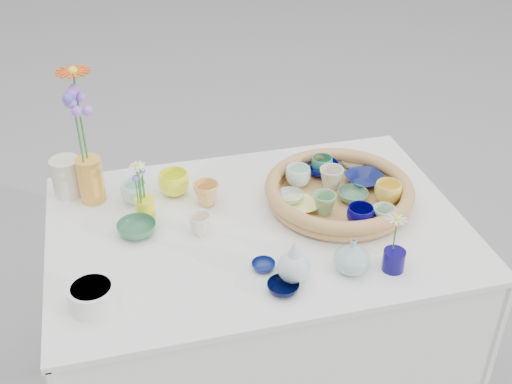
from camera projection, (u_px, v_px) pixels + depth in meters
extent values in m
imported|color=#020877|center=(321.00, 168.00, 2.17)|extent=(0.15, 0.15, 0.04)
imported|color=#0E1854|center=(365.00, 180.00, 2.11)|extent=(0.14, 0.14, 0.03)
imported|color=#FAD64B|center=(388.00, 192.00, 2.02)|extent=(0.11, 0.11, 0.07)
imported|color=#4B7957|center=(353.00, 196.00, 2.03)|extent=(0.12, 0.12, 0.03)
imported|color=#75B077|center=(324.00, 204.00, 1.96)|extent=(0.08, 0.08, 0.07)
imported|color=#ABC9C6|center=(290.00, 197.00, 2.03)|extent=(0.09, 0.09, 0.03)
imported|color=silver|center=(298.00, 176.00, 2.10)|extent=(0.11, 0.11, 0.07)
imported|color=beige|center=(331.00, 178.00, 2.08)|extent=(0.10, 0.10, 0.07)
imported|color=#9AC5E4|center=(354.00, 163.00, 2.21)|extent=(0.09, 0.09, 0.03)
imported|color=#040058|center=(360.00, 216.00, 1.91)|extent=(0.10, 0.10, 0.06)
imported|color=#EAEC7E|center=(300.00, 207.00, 1.99)|extent=(0.11, 0.11, 0.03)
imported|color=#93CFB5|center=(383.00, 216.00, 1.91)|extent=(0.08, 0.08, 0.06)
imported|color=#337E5D|center=(322.00, 165.00, 2.17)|extent=(0.08, 0.08, 0.06)
imported|color=#FAFF2A|center=(174.00, 183.00, 2.08)|extent=(0.11, 0.11, 0.08)
imported|color=#EBAF56|center=(207.00, 194.00, 2.03)|extent=(0.09, 0.09, 0.08)
imported|color=#356E49|center=(137.00, 229.00, 1.91)|extent=(0.16, 0.16, 0.04)
imported|color=#F0E3C6|center=(200.00, 224.00, 1.91)|extent=(0.08, 0.08, 0.06)
imported|color=navy|center=(263.00, 266.00, 1.78)|extent=(0.08, 0.08, 0.02)
imported|color=silver|center=(135.00, 192.00, 2.05)|extent=(0.11, 0.11, 0.07)
imported|color=black|center=(283.00, 287.00, 1.70)|extent=(0.11, 0.11, 0.03)
imported|color=#90BCB4|center=(352.00, 256.00, 1.75)|extent=(0.11, 0.11, 0.10)
cylinder|color=#0D0653|center=(394.00, 260.00, 1.77)|extent=(0.07, 0.07, 0.06)
cylinder|color=gold|center=(91.00, 180.00, 2.03)|extent=(0.10, 0.10, 0.15)
cylinder|color=yellow|center=(145.00, 208.00, 1.98)|extent=(0.06, 0.06, 0.07)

